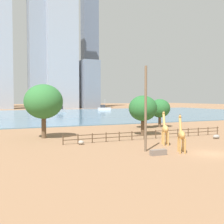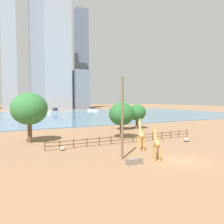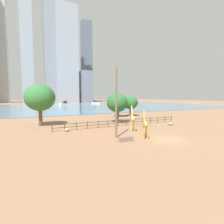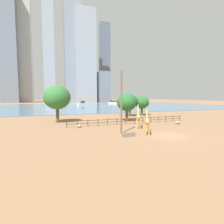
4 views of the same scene
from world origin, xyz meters
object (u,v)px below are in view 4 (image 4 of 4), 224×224
boulder_by_pole (79,126)px  tree_center_broad (130,101)px  giraffe_tall (147,122)px  tree_right_tall (57,98)px  giraffe_companion (138,117)px  tree_left_large (142,103)px  feeding_trough (129,134)px  boat_barge (82,104)px  boat_tug (112,103)px  utility_pole (121,102)px  tree_left_small (127,102)px  boulder_near_fence (178,123)px

boulder_by_pole → tree_center_broad: tree_center_broad is taller
giraffe_tall → tree_center_broad: bearing=8.0°
tree_right_tall → giraffe_companion: bearing=-43.0°
giraffe_companion → tree_left_large: bearing=-6.1°
feeding_trough → tree_right_tall: bearing=116.3°
tree_left_large → boat_barge: 65.78m
boat_tug → boat_barge: (-24.90, -11.75, 0.01)m
giraffe_companion → boat_tug: boat_tug is taller
tree_center_broad → boat_barge: size_ratio=0.99×
giraffe_companion → utility_pole: utility_pole is taller
tree_center_broad → boulder_by_pole: bearing=-140.9°
boat_barge → utility_pole: bearing=56.5°
tree_right_tall → tree_left_small: tree_right_tall is taller
tree_right_tall → boat_barge: tree_right_tall is taller
giraffe_tall → utility_pole: utility_pole is taller
giraffe_tall → boulder_by_pole: size_ratio=5.64×
utility_pole → boat_barge: 87.94m
tree_center_broad → giraffe_tall: bearing=-110.2°
feeding_trough → boulder_near_fence: bearing=25.0°
tree_right_tall → boat_barge: 74.67m
utility_pole → giraffe_tall: bearing=-32.7°
tree_right_tall → tree_left_small: 15.53m
tree_right_tall → boat_barge: size_ratio=1.24×
tree_left_large → tree_center_broad: (-4.37, -0.54, 0.53)m
tree_left_large → tree_right_tall: size_ratio=0.72×
giraffe_tall → utility_pole: size_ratio=0.44×
boulder_by_pole → tree_center_broad: (17.11, 13.92, 4.12)m
utility_pole → boulder_near_fence: (14.62, 4.36, -4.48)m
giraffe_companion → feeding_trough: size_ratio=2.41×
boulder_near_fence → tree_center_broad: 17.60m
tree_left_large → boat_tug: size_ratio=0.92×
giraffe_companion → boat_tug: 100.88m
giraffe_tall → boulder_by_pole: bearing=70.1°
utility_pole → boat_barge: utility_pole is taller
boulder_by_pole → tree_left_large: tree_left_large is taller
boulder_by_pole → tree_left_small: bearing=21.8°
feeding_trough → tree_left_small: tree_left_small is taller
tree_center_broad → boat_barge: tree_center_broad is taller
giraffe_companion → tree_center_broad: (7.30, 18.36, 2.35)m
utility_pole → boat_tug: bearing=70.4°
giraffe_tall → giraffe_companion: size_ratio=0.97×
boulder_near_fence → tree_center_broad: size_ratio=0.17×
tree_right_tall → feeding_trough: bearing=-63.7°
tree_center_broad → tree_left_small: tree_center_broad is taller
giraffe_companion → tree_right_tall: size_ratio=0.54×
boulder_by_pole → boat_tug: (40.45, 91.67, 0.84)m
utility_pole → tree_left_small: 13.80m
feeding_trough → boat_barge: 90.22m
boulder_near_fence → feeding_trough: feeding_trough is taller
boat_barge → boulder_by_pole: bearing=52.2°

